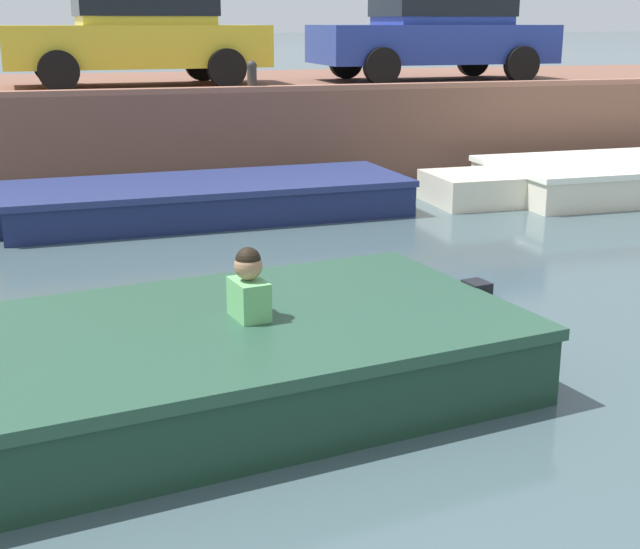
# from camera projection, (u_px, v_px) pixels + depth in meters

# --- Properties ---
(ground_plane) EXTENTS (400.00, 400.00, 0.00)m
(ground_plane) POSITION_uv_depth(u_px,v_px,m) (219.00, 343.00, 7.04)
(ground_plane) COLOR #3D5156
(far_quay_wall) EXTENTS (60.00, 6.00, 1.46)m
(far_quay_wall) POSITION_uv_depth(u_px,v_px,m) (123.00, 124.00, 15.47)
(far_quay_wall) COLOR brown
(far_quay_wall) RESTS_ON ground
(far_wall_coping) EXTENTS (60.00, 0.24, 0.08)m
(far_wall_coping) POSITION_uv_depth(u_px,v_px,m) (135.00, 92.00, 12.60)
(far_wall_coping) COLOR #925F4C
(far_wall_coping) RESTS_ON far_quay_wall
(boat_moored_central_navy) EXTENTS (6.19, 2.10, 0.47)m
(boat_moored_central_navy) POSITION_uv_depth(u_px,v_px,m) (190.00, 200.00, 11.44)
(boat_moored_central_navy) COLOR navy
(boat_moored_central_navy) RESTS_ON ground
(motorboat_passing) EXTENTS (7.21, 3.18, 1.03)m
(motorboat_passing) POSITION_uv_depth(u_px,v_px,m) (29.00, 393.00, 5.42)
(motorboat_passing) COLOR #193828
(motorboat_passing) RESTS_ON ground
(car_left_inner_yellow) EXTENTS (4.13, 2.16, 1.54)m
(car_left_inner_yellow) POSITION_uv_depth(u_px,v_px,m) (139.00, 31.00, 14.07)
(car_left_inner_yellow) COLOR yellow
(car_left_inner_yellow) RESTS_ON far_quay_wall
(car_centre_blue) EXTENTS (4.10, 2.05, 1.54)m
(car_centre_blue) POSITION_uv_depth(u_px,v_px,m) (435.00, 30.00, 15.43)
(car_centre_blue) COLOR #233893
(car_centre_blue) RESTS_ON far_quay_wall
(mooring_bollard_mid) EXTENTS (0.15, 0.15, 0.44)m
(mooring_bollard_mid) POSITION_uv_depth(u_px,v_px,m) (252.00, 75.00, 13.13)
(mooring_bollard_mid) COLOR #2D2B28
(mooring_bollard_mid) RESTS_ON far_quay_wall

